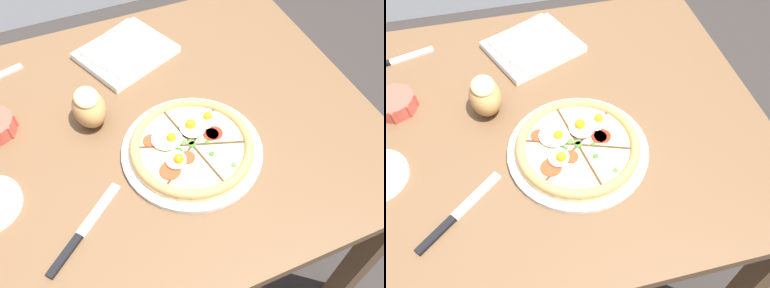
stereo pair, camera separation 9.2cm
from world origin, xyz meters
The scene contains 6 objects.
ground_plane centered at (0.00, 0.00, 0.00)m, with size 12.00×12.00×0.00m, color #2D2826.
dining_table centered at (0.00, 0.00, 0.65)m, with size 1.14×0.91×0.76m.
pizza centered at (0.08, -0.12, 0.78)m, with size 0.33×0.33×0.06m.
napkin_folded centered at (0.05, 0.27, 0.78)m, with size 0.30×0.28×0.04m.
bread_piece_mid centered at (-0.11, 0.06, 0.81)m, with size 0.08×0.11×0.09m.
knife_main centered at (-0.19, -0.22, 0.76)m, with size 0.19×0.16×0.01m.
Camera 1 is at (-0.14, -0.64, 1.52)m, focal length 38.00 mm.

